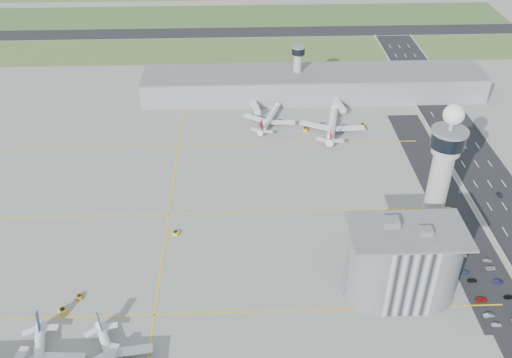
{
  "coord_description": "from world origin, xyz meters",
  "views": [
    {
      "loc": [
        -8.18,
        -175.36,
        159.92
      ],
      "look_at": [
        0.0,
        35.0,
        15.0
      ],
      "focal_mm": 40.0,
      "sensor_mm": 36.0,
      "label": 1
    }
  ],
  "objects_px": {
    "car_lot_2": "(481,299)",
    "car_lot_8": "(509,297)",
    "control_tower": "(441,172)",
    "jet_bridge_far_1": "(336,103)",
    "airplane_far_b": "(333,120)",
    "admin_building": "(403,263)",
    "car_lot_10": "(491,268)",
    "car_hw_2": "(454,113)",
    "airplane_far_a": "(270,115)",
    "tug_4": "(305,129)",
    "car_lot_11": "(487,260)",
    "tug_2": "(63,310)",
    "car_lot_3": "(472,280)",
    "jet_bridge_far_0": "(253,104)",
    "car_lot_5": "(463,256)",
    "tug_5": "(362,125)",
    "car_lot_0": "(496,325)",
    "secondary_tower": "(298,67)",
    "airplane_near_c": "(110,357)",
    "tug_3": "(175,233)",
    "tug_1": "(79,297)",
    "car_lot_4": "(466,272)",
    "car_lot_1": "(489,315)",
    "car_lot_9": "(498,282)",
    "car_hw_4": "(406,71)",
    "car_hw_1": "(499,195)"
  },
  "relations": [
    {
      "from": "car_lot_2",
      "to": "car_lot_8",
      "type": "bearing_deg",
      "value": -87.93
    },
    {
      "from": "control_tower",
      "to": "car_lot_2",
      "type": "height_order",
      "value": "control_tower"
    },
    {
      "from": "jet_bridge_far_1",
      "to": "airplane_far_b",
      "type": "bearing_deg",
      "value": -22.77
    },
    {
      "from": "admin_building",
      "to": "jet_bridge_far_1",
      "type": "relative_size",
      "value": 3.0
    },
    {
      "from": "car_lot_10",
      "to": "car_hw_2",
      "type": "distance_m",
      "value": 134.2
    },
    {
      "from": "airplane_far_a",
      "to": "tug_4",
      "type": "distance_m",
      "value": 22.36
    },
    {
      "from": "control_tower",
      "to": "admin_building",
      "type": "height_order",
      "value": "control_tower"
    },
    {
      "from": "car_lot_11",
      "to": "car_hw_2",
      "type": "xyz_separation_m",
      "value": [
        27.71,
        126.61,
        -0.01
      ]
    },
    {
      "from": "tug_2",
      "to": "jet_bridge_far_1",
      "type": "bearing_deg",
      "value": 178.9
    },
    {
      "from": "car_lot_3",
      "to": "airplane_far_a",
      "type": "bearing_deg",
      "value": 24.81
    },
    {
      "from": "tug_2",
      "to": "car_lot_8",
      "type": "relative_size",
      "value": 0.91
    },
    {
      "from": "control_tower",
      "to": "jet_bridge_far_0",
      "type": "height_order",
      "value": "control_tower"
    },
    {
      "from": "airplane_far_a",
      "to": "car_lot_5",
      "type": "relative_size",
      "value": 9.93
    },
    {
      "from": "tug_5",
      "to": "tug_2",
      "type": "bearing_deg",
      "value": 89.49
    },
    {
      "from": "airplane_far_b",
      "to": "tug_5",
      "type": "relative_size",
      "value": 13.7
    },
    {
      "from": "admin_building",
      "to": "car_lot_2",
      "type": "bearing_deg",
      "value": -10.35
    },
    {
      "from": "admin_building",
      "to": "car_lot_0",
      "type": "distance_m",
      "value": 39.22
    },
    {
      "from": "secondary_tower",
      "to": "car_lot_2",
      "type": "bearing_deg",
      "value": -73.47
    },
    {
      "from": "jet_bridge_far_0",
      "to": "tug_2",
      "type": "bearing_deg",
      "value": -35.49
    },
    {
      "from": "airplane_far_b",
      "to": "car_lot_8",
      "type": "bearing_deg",
      "value": -147.6
    },
    {
      "from": "airplane_near_c",
      "to": "tug_3",
      "type": "xyz_separation_m",
      "value": [
        15.85,
        67.68,
        -3.93
      ]
    },
    {
      "from": "admin_building",
      "to": "jet_bridge_far_1",
      "type": "bearing_deg",
      "value": 90.0
    },
    {
      "from": "tug_1",
      "to": "car_lot_4",
      "type": "distance_m",
      "value": 151.38
    },
    {
      "from": "jet_bridge_far_1",
      "to": "car_lot_4",
      "type": "bearing_deg",
      "value": 1.69
    },
    {
      "from": "car_lot_1",
      "to": "jet_bridge_far_1",
      "type": "bearing_deg",
      "value": 2.0
    },
    {
      "from": "car_lot_8",
      "to": "airplane_far_a",
      "type": "bearing_deg",
      "value": 27.03
    },
    {
      "from": "jet_bridge_far_0",
      "to": "car_lot_5",
      "type": "xyz_separation_m",
      "value": [
        81.91,
        -135.13,
        -2.24
      ]
    },
    {
      "from": "tug_4",
      "to": "car_lot_3",
      "type": "xyz_separation_m",
      "value": [
        52.35,
        -121.44,
        -0.51
      ]
    },
    {
      "from": "car_lot_5",
      "to": "car_lot_11",
      "type": "bearing_deg",
      "value": -99.67
    },
    {
      "from": "car_lot_1",
      "to": "car_lot_4",
      "type": "relative_size",
      "value": 1.21
    },
    {
      "from": "airplane_far_a",
      "to": "car_lot_9",
      "type": "relative_size",
      "value": 9.81
    },
    {
      "from": "tug_4",
      "to": "car_lot_9",
      "type": "height_order",
      "value": "tug_4"
    },
    {
      "from": "car_hw_4",
      "to": "car_hw_2",
      "type": "bearing_deg",
      "value": -84.69
    },
    {
      "from": "car_lot_2",
      "to": "car_lot_5",
      "type": "xyz_separation_m",
      "value": [
        1.19,
        24.47,
        -0.01
      ]
    },
    {
      "from": "secondary_tower",
      "to": "airplane_far_b",
      "type": "relative_size",
      "value": 0.73
    },
    {
      "from": "airplane_far_a",
      "to": "car_hw_4",
      "type": "bearing_deg",
      "value": -35.08
    },
    {
      "from": "car_lot_4",
      "to": "car_hw_2",
      "type": "height_order",
      "value": "car_lot_4"
    },
    {
      "from": "tug_4",
      "to": "car_lot_8",
      "type": "bearing_deg",
      "value": -51.17
    },
    {
      "from": "admin_building",
      "to": "car_lot_0",
      "type": "xyz_separation_m",
      "value": [
        31.7,
        -17.84,
        -14.67
      ]
    },
    {
      "from": "control_tower",
      "to": "tug_3",
      "type": "bearing_deg",
      "value": 175.84
    },
    {
      "from": "jet_bridge_far_1",
      "to": "car_lot_2",
      "type": "bearing_deg",
      "value": 0.89
    },
    {
      "from": "jet_bridge_far_0",
      "to": "car_lot_3",
      "type": "xyz_separation_m",
      "value": [
        80.92,
        -149.39,
        -2.3
      ]
    },
    {
      "from": "airplane_far_a",
      "to": "car_lot_1",
      "type": "xyz_separation_m",
      "value": [
        71.77,
        -149.2,
        -4.5
      ]
    },
    {
      "from": "tug_4",
      "to": "car_hw_1",
      "type": "relative_size",
      "value": 0.93
    },
    {
      "from": "tug_2",
      "to": "car_lot_4",
      "type": "bearing_deg",
      "value": 132.59
    },
    {
      "from": "tug_4",
      "to": "car_lot_8",
      "type": "distance_m",
      "value": 145.18
    },
    {
      "from": "airplane_far_b",
      "to": "car_hw_4",
      "type": "relative_size",
      "value": 13.69
    },
    {
      "from": "tug_3",
      "to": "car_lot_5",
      "type": "bearing_deg",
      "value": 104.08
    },
    {
      "from": "car_lot_4",
      "to": "car_lot_9",
      "type": "bearing_deg",
      "value": -119.99
    },
    {
      "from": "tug_4",
      "to": "car_hw_4",
      "type": "xyz_separation_m",
      "value": [
        77.95,
        78.4,
        -0.52
      ]
    }
  ]
}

